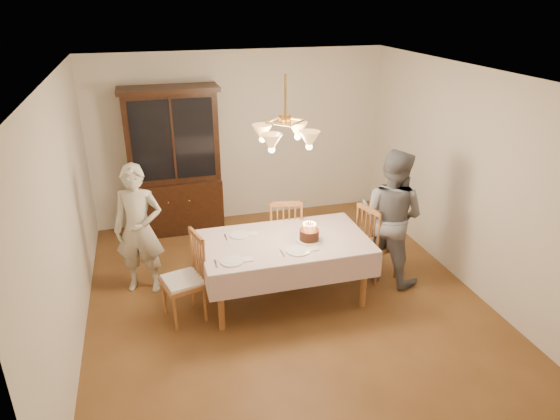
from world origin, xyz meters
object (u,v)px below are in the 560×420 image
object	(u,v)px
china_hutch	(175,164)
birthday_cake	(309,235)
dining_table	(285,246)
chair_far_side	(285,236)
elderly_woman	(139,230)

from	to	relation	value
china_hutch	birthday_cake	size ratio (longest dim) A/B	7.20
dining_table	birthday_cake	distance (m)	0.31
chair_far_side	birthday_cake	size ratio (longest dim) A/B	3.33
china_hutch	dining_table	bearing A→B (deg)	-65.39
birthday_cake	elderly_woman	bearing A→B (deg)	158.56
chair_far_side	elderly_woman	world-z (taller)	elderly_woman
china_hutch	birthday_cake	world-z (taller)	china_hutch
elderly_woman	birthday_cake	size ratio (longest dim) A/B	5.29
chair_far_side	elderly_woman	size ratio (longest dim) A/B	0.63
chair_far_side	birthday_cake	bearing A→B (deg)	-85.52
china_hutch	elderly_woman	world-z (taller)	china_hutch
elderly_woman	birthday_cake	world-z (taller)	elderly_woman
china_hutch	birthday_cake	distance (m)	2.68
china_hutch	elderly_woman	size ratio (longest dim) A/B	1.36
chair_far_side	elderly_woman	distance (m)	1.83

